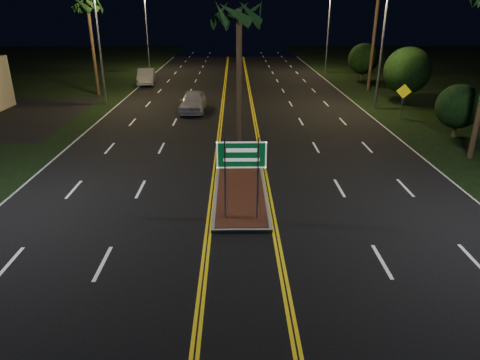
{
  "coord_description": "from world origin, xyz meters",
  "views": [
    {
      "loc": [
        -0.25,
        -11.73,
        7.66
      ],
      "look_at": [
        -0.06,
        2.37,
        1.9
      ],
      "focal_mm": 32.0,
      "sensor_mm": 36.0,
      "label": 1
    }
  ],
  "objects_px": {
    "palm_median": "(239,14)",
    "streetlight_right_mid": "(378,35)",
    "shrub_mid": "(407,71)",
    "car_near": "(193,100)",
    "streetlight_left_mid": "(103,33)",
    "warning_sign": "(403,96)",
    "streetlight_right_far": "(325,24)",
    "median_island": "(240,179)",
    "car_far": "(146,75)",
    "palm_left_far": "(87,5)",
    "highway_sign": "(242,163)",
    "shrub_far": "(363,59)",
    "streetlight_left_far": "(149,23)",
    "shrub_near": "(459,106)"
  },
  "relations": [
    {
      "from": "streetlight_left_far",
      "to": "streetlight_right_far",
      "type": "bearing_deg",
      "value": -5.38
    },
    {
      "from": "streetlight_left_mid",
      "to": "palm_median",
      "type": "relative_size",
      "value": 1.08
    },
    {
      "from": "shrub_mid",
      "to": "warning_sign",
      "type": "height_order",
      "value": "shrub_mid"
    },
    {
      "from": "median_island",
      "to": "car_near",
      "type": "bearing_deg",
      "value": 103.59
    },
    {
      "from": "warning_sign",
      "to": "car_far",
      "type": "bearing_deg",
      "value": 161.69
    },
    {
      "from": "car_far",
      "to": "car_near",
      "type": "bearing_deg",
      "value": -72.0
    },
    {
      "from": "highway_sign",
      "to": "shrub_near",
      "type": "height_order",
      "value": "highway_sign"
    },
    {
      "from": "shrub_mid",
      "to": "car_near",
      "type": "bearing_deg",
      "value": -171.21
    },
    {
      "from": "median_island",
      "to": "warning_sign",
      "type": "height_order",
      "value": "warning_sign"
    },
    {
      "from": "median_island",
      "to": "streetlight_left_far",
      "type": "relative_size",
      "value": 1.14
    },
    {
      "from": "palm_median",
      "to": "warning_sign",
      "type": "relative_size",
      "value": 3.35
    },
    {
      "from": "highway_sign",
      "to": "streetlight_left_far",
      "type": "xyz_separation_m",
      "value": [
        -10.61,
        41.2,
        3.25
      ]
    },
    {
      "from": "palm_median",
      "to": "car_far",
      "type": "height_order",
      "value": "palm_median"
    },
    {
      "from": "car_far",
      "to": "warning_sign",
      "type": "relative_size",
      "value": 2.21
    },
    {
      "from": "palm_median",
      "to": "palm_left_far",
      "type": "xyz_separation_m",
      "value": [
        -12.8,
        17.5,
        0.47
      ]
    },
    {
      "from": "palm_median",
      "to": "median_island",
      "type": "bearing_deg",
      "value": -90.0
    },
    {
      "from": "highway_sign",
      "to": "streetlight_right_far",
      "type": "distance_m",
      "value": 40.74
    },
    {
      "from": "shrub_far",
      "to": "warning_sign",
      "type": "relative_size",
      "value": 1.6
    },
    {
      "from": "streetlight_left_far",
      "to": "shrub_near",
      "type": "xyz_separation_m",
      "value": [
        24.11,
        -30.0,
        -3.71
      ]
    },
    {
      "from": "streetlight_right_mid",
      "to": "shrub_mid",
      "type": "xyz_separation_m",
      "value": [
        3.39,
        2.0,
        -2.93
      ]
    },
    {
      "from": "palm_left_far",
      "to": "car_far",
      "type": "relative_size",
      "value": 1.6
    },
    {
      "from": "shrub_near",
      "to": "warning_sign",
      "type": "distance_m",
      "value": 5.21
    },
    {
      "from": "median_island",
      "to": "warning_sign",
      "type": "relative_size",
      "value": 4.13
    },
    {
      "from": "highway_sign",
      "to": "car_near",
      "type": "bearing_deg",
      "value": 100.59
    },
    {
      "from": "car_near",
      "to": "shrub_near",
      "type": "bearing_deg",
      "value": -21.95
    },
    {
      "from": "streetlight_left_far",
      "to": "car_far",
      "type": "distance_m",
      "value": 11.09
    },
    {
      "from": "streetlight_right_mid",
      "to": "palm_median",
      "type": "relative_size",
      "value": 1.08
    },
    {
      "from": "palm_left_far",
      "to": "car_far",
      "type": "bearing_deg",
      "value": 61.34
    },
    {
      "from": "median_island",
      "to": "palm_median",
      "type": "distance_m",
      "value": 8.0
    },
    {
      "from": "palm_median",
      "to": "car_near",
      "type": "bearing_deg",
      "value": 107.75
    },
    {
      "from": "median_island",
      "to": "streetlight_left_mid",
      "type": "height_order",
      "value": "streetlight_left_mid"
    },
    {
      "from": "palm_left_far",
      "to": "median_island",
      "type": "bearing_deg",
      "value": -58.64
    },
    {
      "from": "median_island",
      "to": "car_far",
      "type": "xyz_separation_m",
      "value": [
        -9.5,
        27.04,
        0.83
      ]
    },
    {
      "from": "streetlight_left_mid",
      "to": "car_near",
      "type": "relative_size",
      "value": 1.64
    },
    {
      "from": "shrub_mid",
      "to": "streetlight_right_far",
      "type": "bearing_deg",
      "value": 100.66
    },
    {
      "from": "highway_sign",
      "to": "shrub_mid",
      "type": "relative_size",
      "value": 0.69
    },
    {
      "from": "streetlight_right_mid",
      "to": "shrub_mid",
      "type": "height_order",
      "value": "streetlight_right_mid"
    },
    {
      "from": "highway_sign",
      "to": "palm_left_far",
      "type": "height_order",
      "value": "palm_left_far"
    },
    {
      "from": "median_island",
      "to": "car_far",
      "type": "distance_m",
      "value": 28.67
    },
    {
      "from": "palm_left_far",
      "to": "car_near",
      "type": "bearing_deg",
      "value": -35.64
    },
    {
      "from": "car_near",
      "to": "car_far",
      "type": "xyz_separation_m",
      "value": [
        -6.04,
        12.74,
        -0.0
      ]
    },
    {
      "from": "warning_sign",
      "to": "streetlight_right_mid",
      "type": "bearing_deg",
      "value": 130.67
    },
    {
      "from": "streetlight_left_mid",
      "to": "shrub_near",
      "type": "relative_size",
      "value": 2.73
    },
    {
      "from": "highway_sign",
      "to": "shrub_far",
      "type": "xyz_separation_m",
      "value": [
        13.8,
        33.2,
        -0.07
      ]
    },
    {
      "from": "warning_sign",
      "to": "shrub_far",
      "type": "bearing_deg",
      "value": 100.6
    },
    {
      "from": "palm_median",
      "to": "streetlight_right_mid",
      "type": "bearing_deg",
      "value": 47.3
    },
    {
      "from": "shrub_mid",
      "to": "streetlight_left_far",
      "type": "bearing_deg",
      "value": 140.9
    },
    {
      "from": "shrub_near",
      "to": "shrub_mid",
      "type": "xyz_separation_m",
      "value": [
        0.5,
        10.0,
        0.78
      ]
    },
    {
      "from": "streetlight_left_far",
      "to": "car_far",
      "type": "height_order",
      "value": "streetlight_left_far"
    },
    {
      "from": "streetlight_right_mid",
      "to": "palm_left_far",
      "type": "bearing_deg",
      "value": 165.63
    }
  ]
}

